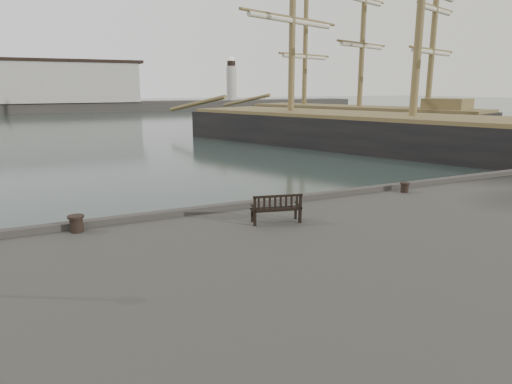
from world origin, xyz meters
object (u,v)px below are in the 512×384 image
tall_ship_main (411,142)px  tall_ship_far (358,123)px  bollard_left (76,224)px  bench (276,214)px  bollard_right (405,187)px

tall_ship_main → tall_ship_far: tall_ship_main is taller
bollard_left → bench: bearing=-16.7°
bollard_right → tall_ship_main: (15.84, 15.95, -0.91)m
bollard_left → tall_ship_far: (35.17, 33.08, -0.93)m
bollard_right → tall_ship_far: 41.22m
tall_ship_main → bollard_left: bearing=-171.4°
bollard_left → bollard_right: bearing=-1.4°
bench → tall_ship_far: size_ratio=0.05×
bollard_left → tall_ship_far: 48.29m
tall_ship_far → bollard_left: bearing=-157.1°
bench → tall_ship_far: bearing=62.0°
bench → bollard_right: size_ratio=4.07×
tall_ship_far → bollard_right: bearing=-146.3°
tall_ship_main → tall_ship_far: bearing=42.5°
bollard_right → tall_ship_main: tall_ship_main is taller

